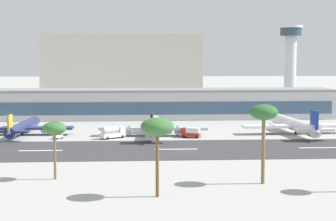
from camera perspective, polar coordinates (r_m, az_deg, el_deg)
ground_plane at (r=155.29m, az=1.62°, el=-4.17°), size 1400.00×1400.00×0.00m
runway_strip at (r=158.83m, az=1.50°, el=-3.95°), size 800.00×34.99×0.08m
runway_centreline_dash_3 at (r=160.20m, az=-12.78°, el=-3.98°), size 12.00×1.20×0.01m
runway_centreline_dash_4 at (r=158.67m, az=0.84°, el=-3.94°), size 12.00×1.20×0.01m
runway_centreline_dash_5 at (r=167.04m, az=15.13°, el=-3.66°), size 12.00×1.20×0.01m
terminal_building at (r=242.34m, az=-1.96°, el=0.70°), size 159.50×22.66×12.60m
control_tower at (r=297.76m, az=12.30°, el=5.13°), size 11.92×11.92×42.67m
distant_hotel_block at (r=335.54m, az=-4.66°, el=4.27°), size 93.25×25.89×39.99m
airliner_gold_tail_gate_0 at (r=194.17m, az=-14.57°, el=-1.67°), size 34.09×39.54×8.25m
airliner_black_tail_gate_1 at (r=185.51m, az=-1.50°, el=-1.74°), size 36.14×43.42×9.06m
airliner_navy_tail_gate_2 at (r=195.59m, az=12.80°, el=-1.46°), size 36.35×45.83×9.56m
service_box_truck_0 at (r=182.18m, az=2.32°, el=-2.22°), size 6.46×4.43×3.25m
service_baggage_tug_1 at (r=182.80m, az=-11.11°, el=-2.52°), size 3.29×3.48×2.20m
service_fuel_truck_2 at (r=181.27m, az=-5.62°, el=-2.20°), size 8.26×7.34×3.95m
palm_tree_1 at (r=102.64m, az=-1.10°, el=-1.80°), size 6.16×6.16×14.71m
palm_tree_2 at (r=120.45m, az=-11.44°, el=-1.88°), size 5.02×5.02×12.25m
palm_tree_3 at (r=115.08m, az=9.68°, el=-0.41°), size 5.73×5.73×16.26m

